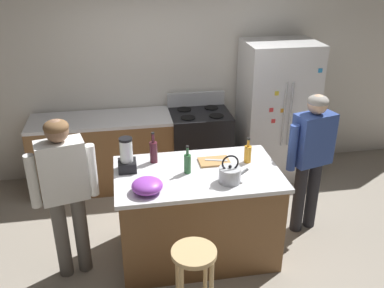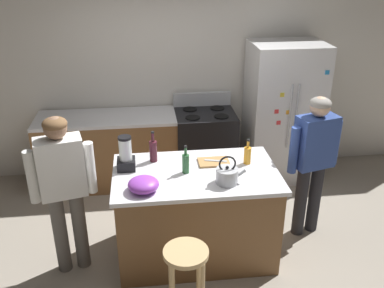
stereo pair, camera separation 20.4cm
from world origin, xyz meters
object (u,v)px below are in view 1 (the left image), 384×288
(stove_range, at_px, (200,145))
(bar_stool, at_px, (194,268))
(person_by_sink_right, at_px, (311,152))
(chef_knife, at_px, (216,160))
(cutting_board, at_px, (214,161))
(bottle_soda, at_px, (248,153))
(bottle_olive_oil, at_px, (187,163))
(bottle_wine, at_px, (154,151))
(tea_kettle, at_px, (230,174))
(blender_appliance, at_px, (127,157))
(refrigerator, at_px, (276,111))
(mixing_bowl, at_px, (147,186))
(kitchen_island, at_px, (197,213))
(person_by_island_left, at_px, (64,185))

(stove_range, xyz_separation_m, bar_stool, (-0.51, -2.38, 0.07))
(person_by_sink_right, xyz_separation_m, chef_knife, (-1.02, -0.06, 0.02))
(cutting_board, bearing_deg, bottle_soda, -8.29)
(bottle_olive_oil, xyz_separation_m, cutting_board, (0.29, 0.16, -0.09))
(person_by_sink_right, bearing_deg, bottle_wine, 178.13)
(tea_kettle, bearing_deg, stove_range, 87.81)
(blender_appliance, bearing_deg, bar_stool, -65.32)
(refrigerator, distance_m, bottle_wine, 2.11)
(person_by_sink_right, bearing_deg, bar_stool, -142.95)
(bottle_soda, xyz_separation_m, mixing_bowl, (-1.01, -0.39, -0.03))
(tea_kettle, height_order, cutting_board, tea_kettle)
(blender_appliance, height_order, cutting_board, blender_appliance)
(kitchen_island, relative_size, person_by_sink_right, 1.00)
(refrigerator, relative_size, bar_stool, 2.51)
(refrigerator, xyz_separation_m, person_by_island_left, (-2.53, -1.57, 0.05))
(bar_stool, height_order, chef_knife, chef_knife)
(stove_range, relative_size, bottle_wine, 3.54)
(refrigerator, height_order, bottle_wine, refrigerator)
(person_by_sink_right, bearing_deg, tea_kettle, -155.33)
(bar_stool, xyz_separation_m, bottle_wine, (-0.20, 1.13, 0.50))
(stove_range, height_order, bottle_wine, bottle_wine)
(bar_stool, relative_size, bottle_soda, 2.81)
(stove_range, bearing_deg, kitchen_island, -101.77)
(bottle_olive_oil, bearing_deg, bar_stool, -96.16)
(refrigerator, distance_m, mixing_bowl, 2.55)
(person_by_sink_right, bearing_deg, person_by_island_left, -173.25)
(stove_range, height_order, chef_knife, stove_range)
(bar_stool, height_order, bottle_olive_oil, bottle_olive_oil)
(chef_knife, bearing_deg, cutting_board, -164.75)
(person_by_sink_right, bearing_deg, bottle_olive_oil, -170.62)
(blender_appliance, distance_m, mixing_bowl, 0.46)
(person_by_sink_right, height_order, bottle_soda, person_by_sink_right)
(bottle_soda, relative_size, mixing_bowl, 0.94)
(person_by_island_left, distance_m, bottle_wine, 0.89)
(person_by_island_left, bearing_deg, refrigerator, 31.81)
(bottle_soda, height_order, mixing_bowl, bottle_soda)
(refrigerator, relative_size, bottle_soda, 7.06)
(person_by_island_left, xyz_separation_m, mixing_bowl, (0.71, -0.21, 0.05))
(person_by_island_left, bearing_deg, cutting_board, 9.32)
(bottle_wine, bearing_deg, blender_appliance, -153.22)
(bar_stool, relative_size, tea_kettle, 2.61)
(kitchen_island, height_order, bar_stool, kitchen_island)
(kitchen_island, bearing_deg, stove_range, 78.23)
(person_by_island_left, bearing_deg, mixing_bowl, -16.48)
(person_by_island_left, distance_m, mixing_bowl, 0.74)
(refrigerator, height_order, bottle_olive_oil, refrigerator)
(bottle_soda, bearing_deg, tea_kettle, -127.61)
(refrigerator, height_order, tea_kettle, refrigerator)
(stove_range, relative_size, chef_knife, 5.08)
(person_by_sink_right, distance_m, tea_kettle, 1.09)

